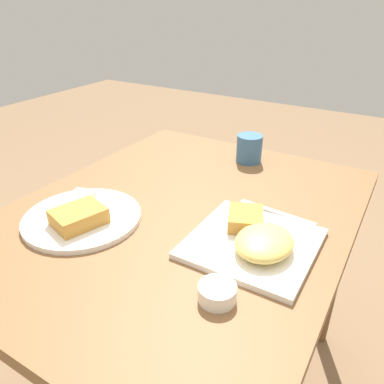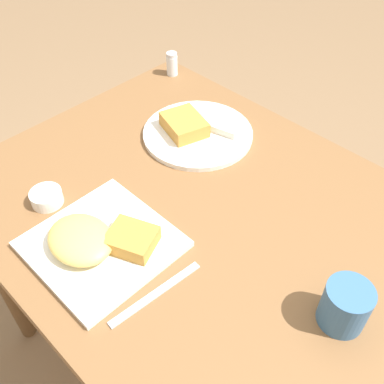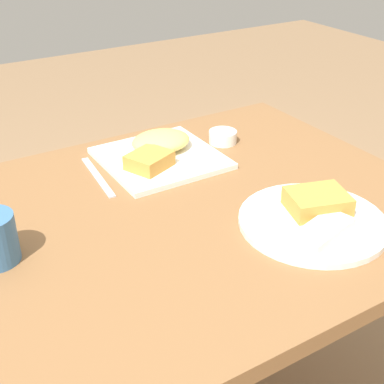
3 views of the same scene
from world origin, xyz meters
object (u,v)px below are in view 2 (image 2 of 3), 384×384
Objects in this scene: sauce_ramekin at (46,197)px; coffee_mug at (345,306)px; plate_oval_far at (196,131)px; butter_knife at (156,294)px; salt_shaker at (172,65)px; plate_square_near at (98,242)px.

coffee_mug is at bearing 18.39° from sauce_ramekin.
sauce_ramekin is 0.79× the size of coffee_mug.
plate_oval_far is 0.44m from sauce_ramekin.
butter_knife is at bearing 1.73° from sauce_ramekin.
coffee_mug reaches higher than plate_oval_far.
coffee_mug reaches higher than salt_shaker.
plate_oval_far is 1.40× the size of butter_knife.
salt_shaker reaches higher than plate_square_near.
plate_oval_far is 4.05× the size of sauce_ramekin.
butter_knife is (0.58, -0.60, -0.03)m from salt_shaker.
salt_shaker is 0.35× the size of butter_knife.
plate_oval_far reaches higher than butter_knife.
salt_shaker is at bearing 49.33° from butter_knife.
sauce_ramekin is at bearing -161.61° from coffee_mug.
plate_square_near is at bearing -154.82° from coffee_mug.
plate_square_near reaches higher than sauce_ramekin.
plate_square_near is 3.71× the size of salt_shaker.
sauce_ramekin reaches higher than butter_knife.
salt_shaker is at bearing 147.87° from plate_oval_far.
butter_knife is 0.36m from coffee_mug.
salt_shaker is at bearing 124.05° from plate_square_near.
salt_shaker is (-0.28, 0.18, 0.02)m from plate_oval_far.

